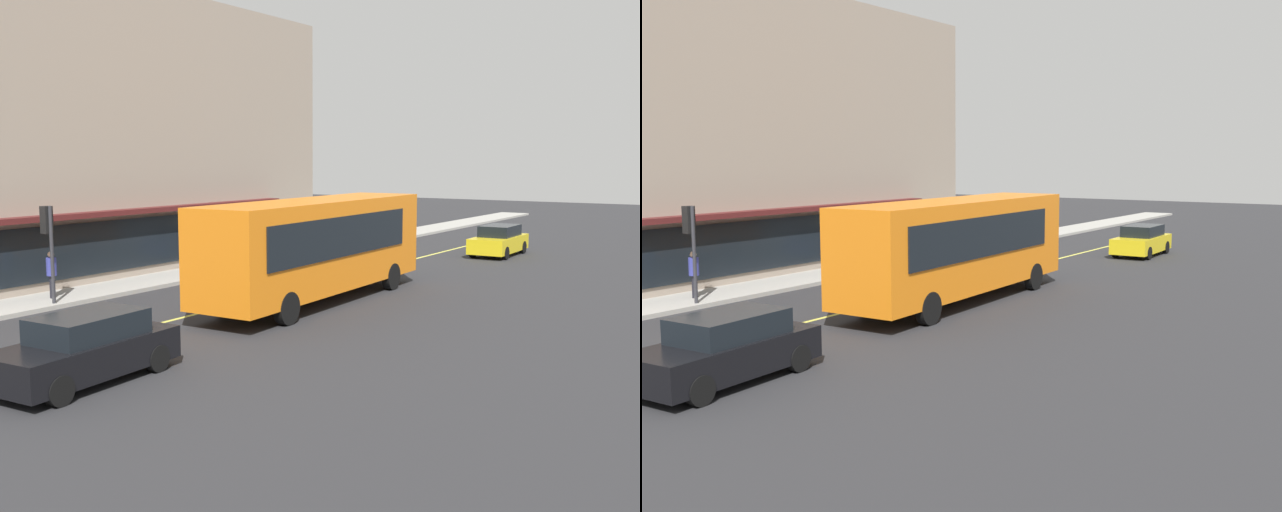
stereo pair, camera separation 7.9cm
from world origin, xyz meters
TOP-DOWN VIEW (x-y plane):
  - ground at (0.00, 0.00)m, footprint 120.00×120.00m
  - sidewalk at (0.00, 5.50)m, footprint 80.00×2.40m
  - lane_centre_stripe at (0.00, 0.00)m, footprint 36.00×0.16m
  - storefront_building at (-2.57, 12.29)m, footprint 25.82×11.80m
  - bus at (-2.50, -2.05)m, footprint 11.21×2.91m
  - traffic_light at (-8.12, 4.78)m, footprint 0.30×0.52m
  - car_navy at (4.12, 2.92)m, footprint 4.36×1.98m
  - car_yellow at (12.85, -2.92)m, footprint 4.35×1.96m
  - car_black at (-13.08, -2.93)m, footprint 4.39×2.03m
  - pedestrian_near_storefront at (-7.55, 5.44)m, footprint 0.34×0.34m

SIDE VIEW (x-z plane):
  - ground at x=0.00m, z-range 0.00..0.00m
  - lane_centre_stripe at x=0.00m, z-range 0.00..0.01m
  - sidewalk at x=0.00m, z-range 0.00..0.15m
  - car_navy at x=4.12m, z-range -0.02..1.50m
  - car_yellow at x=12.85m, z-range -0.02..1.50m
  - car_black at x=-13.08m, z-range -0.02..1.50m
  - pedestrian_near_storefront at x=-7.55m, z-range 0.31..1.91m
  - bus at x=-2.50m, z-range 0.24..3.74m
  - traffic_light at x=-8.12m, z-range 0.93..4.13m
  - storefront_building at x=-2.57m, z-range -0.01..11.76m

